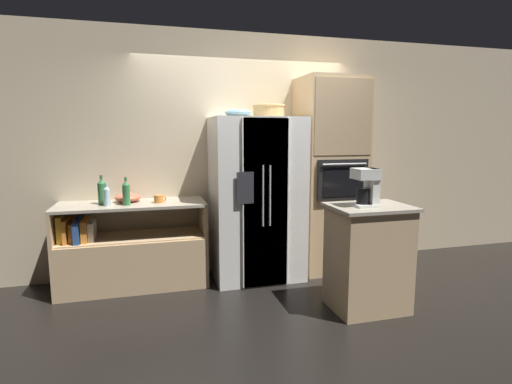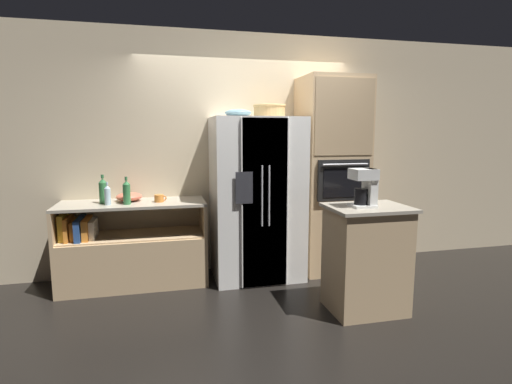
% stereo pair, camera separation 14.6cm
% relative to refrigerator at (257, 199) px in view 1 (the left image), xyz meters
% --- Properties ---
extents(ground_plane, '(20.00, 20.00, 0.00)m').
position_rel_refrigerator_xyz_m(ground_plane, '(-0.06, -0.04, -0.91)').
color(ground_plane, black).
extents(wall_back, '(12.00, 0.06, 2.80)m').
position_rel_refrigerator_xyz_m(wall_back, '(-0.06, 0.40, 0.49)').
color(wall_back, beige).
rests_on(wall_back, ground_plane).
extents(counter_left, '(1.54, 0.61, 0.91)m').
position_rel_refrigerator_xyz_m(counter_left, '(-1.38, 0.07, -0.58)').
color(counter_left, tan).
rests_on(counter_left, ground_plane).
extents(refrigerator, '(0.99, 0.77, 1.82)m').
position_rel_refrigerator_xyz_m(refrigerator, '(0.00, 0.00, 0.00)').
color(refrigerator, white).
rests_on(refrigerator, ground_plane).
extents(wall_oven, '(0.73, 0.71, 2.28)m').
position_rel_refrigerator_xyz_m(wall_oven, '(0.92, 0.04, 0.24)').
color(wall_oven, tan).
rests_on(wall_oven, ground_plane).
extents(island_counter, '(0.72, 0.57, 0.99)m').
position_rel_refrigerator_xyz_m(island_counter, '(0.77, -1.11, -0.41)').
color(island_counter, tan).
rests_on(island_counter, ground_plane).
extents(wicker_basket, '(0.37, 0.37, 0.14)m').
position_rel_refrigerator_xyz_m(wicker_basket, '(0.17, 0.10, 0.99)').
color(wicker_basket, tan).
rests_on(wicker_basket, refrigerator).
extents(fruit_bowl, '(0.29, 0.29, 0.08)m').
position_rel_refrigerator_xyz_m(fruit_bowl, '(-0.21, -0.02, 0.95)').
color(fruit_bowl, '#668C99').
rests_on(fruit_bowl, refrigerator).
extents(bottle_tall, '(0.06, 0.06, 0.24)m').
position_rel_refrigerator_xyz_m(bottle_tall, '(-1.59, -0.04, 0.11)').
color(bottle_tall, silver).
rests_on(bottle_tall, counter_left).
extents(bottle_short, '(0.08, 0.08, 0.30)m').
position_rel_refrigerator_xyz_m(bottle_short, '(-1.65, 0.09, 0.14)').
color(bottle_short, '#33723F').
rests_on(bottle_short, counter_left).
extents(bottle_wide, '(0.08, 0.08, 0.29)m').
position_rel_refrigerator_xyz_m(bottle_wide, '(-1.40, -0.04, 0.13)').
color(bottle_wide, '#33723F').
rests_on(bottle_wide, counter_left).
extents(mug, '(0.13, 0.10, 0.08)m').
position_rel_refrigerator_xyz_m(mug, '(-1.07, 0.03, 0.04)').
color(mug, orange).
rests_on(mug, counter_left).
extents(mixing_bowl, '(0.28, 0.28, 0.09)m').
position_rel_refrigerator_xyz_m(mixing_bowl, '(-1.39, 0.16, 0.05)').
color(mixing_bowl, '#DB664C').
rests_on(mixing_bowl, counter_left).
extents(coffee_maker, '(0.21, 0.20, 0.34)m').
position_rel_refrigerator_xyz_m(coffee_maker, '(0.72, -1.13, 0.27)').
color(coffee_maker, white).
rests_on(coffee_maker, island_counter).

